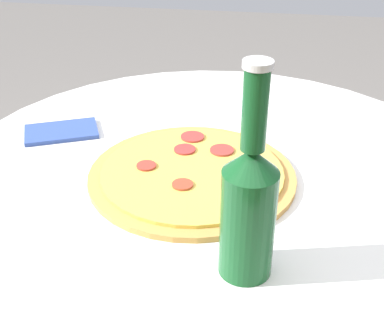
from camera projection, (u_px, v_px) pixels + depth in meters
table at (213, 255)px, 1.03m from camera, size 0.95×0.95×0.77m
pizza at (192, 174)px, 0.89m from camera, size 0.35×0.35×0.02m
beer_bottle at (249, 204)px, 0.65m from camera, size 0.07×0.07×0.29m
napkin at (61, 131)px, 1.04m from camera, size 0.16×0.13×0.01m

